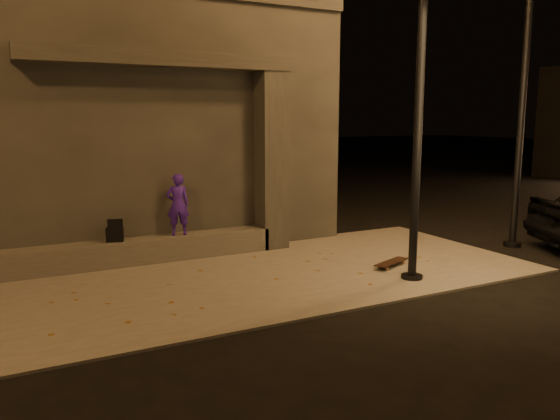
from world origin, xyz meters
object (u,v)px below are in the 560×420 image
backpack (115,233)px  skateboard (391,262)px  skateboarder (178,204)px  street_lamp_0 (422,26)px  column (271,161)px

backpack → skateboard: size_ratio=0.49×
skateboarder → street_lamp_0: (3.09, -3.16, 3.06)m
skateboarder → skateboard: skateboarder is taller
backpack → street_lamp_0: street_lamp_0 is taller
skateboarder → column: bearing=-172.6°
backpack → skateboard: bearing=-12.8°
column → skateboarder: 2.14m
skateboarder → skateboard: size_ratio=1.35×
street_lamp_0 → backpack: bearing=143.6°
street_lamp_0 → skateboard: bearing=77.6°
column → skateboard: (1.25, -2.41, -1.72)m
skateboard → street_lamp_0: 4.10m
column → skateboard: bearing=-62.6°
column → skateboarder: (-2.00, 0.00, -0.75)m
backpack → skateboard: backpack is taller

